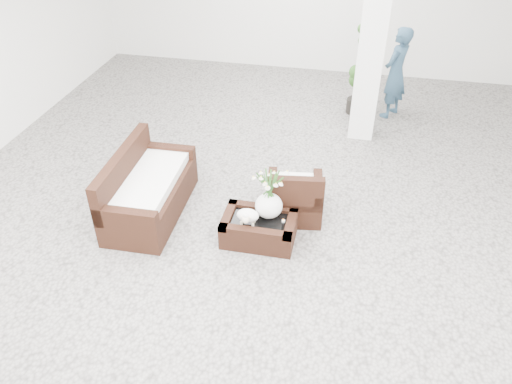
% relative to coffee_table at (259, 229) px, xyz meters
% --- Properties ---
extents(ground, '(11.00, 11.00, 0.00)m').
position_rel_coffee_table_xyz_m(ground, '(-0.07, 0.25, -0.16)').
color(ground, gray).
rests_on(ground, ground).
extents(column, '(0.40, 0.40, 3.50)m').
position_rel_coffee_table_xyz_m(column, '(1.13, 3.05, 1.59)').
color(column, white).
rests_on(column, ground).
extents(coffee_table, '(0.90, 0.60, 0.31)m').
position_rel_coffee_table_xyz_m(coffee_table, '(0.00, 0.00, 0.00)').
color(coffee_table, black).
rests_on(coffee_table, ground).
extents(sheep_figurine, '(0.28, 0.23, 0.21)m').
position_rel_coffee_table_xyz_m(sheep_figurine, '(-0.12, -0.10, 0.26)').
color(sheep_figurine, white).
rests_on(sheep_figurine, coffee_table).
extents(planter_narcissus, '(0.44, 0.44, 0.80)m').
position_rel_coffee_table_xyz_m(planter_narcissus, '(0.10, 0.10, 0.56)').
color(planter_narcissus, white).
rests_on(planter_narcissus, coffee_table).
extents(tealight, '(0.04, 0.04, 0.03)m').
position_rel_coffee_table_xyz_m(tealight, '(0.30, 0.02, 0.17)').
color(tealight, white).
rests_on(tealight, coffee_table).
extents(armchair, '(0.81, 0.78, 0.77)m').
position_rel_coffee_table_xyz_m(armchair, '(0.35, 0.61, 0.23)').
color(armchair, black).
rests_on(armchair, ground).
extents(loveseat, '(0.83, 1.68, 0.89)m').
position_rel_coffee_table_xyz_m(loveseat, '(-1.53, 0.26, 0.29)').
color(loveseat, black).
rests_on(loveseat, ground).
extents(topiary, '(0.43, 0.43, 1.60)m').
position_rel_coffee_table_xyz_m(topiary, '(1.03, 3.86, 0.64)').
color(topiary, '#204215').
rests_on(topiary, ground).
extents(shopper, '(0.62, 0.70, 1.60)m').
position_rel_coffee_table_xyz_m(shopper, '(1.61, 3.88, 0.65)').
color(shopper, '#29445B').
rests_on(shopper, ground).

